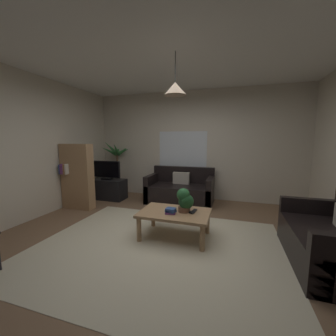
# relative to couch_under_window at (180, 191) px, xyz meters

# --- Properties ---
(floor) EXTENTS (5.18, 4.87, 0.02)m
(floor) POSITION_rel_couch_under_window_xyz_m (0.22, -1.96, -0.29)
(floor) COLOR brown
(floor) RESTS_ON ground
(rug) EXTENTS (3.36, 2.68, 0.01)m
(rug) POSITION_rel_couch_under_window_xyz_m (0.22, -2.16, -0.27)
(rug) COLOR beige
(rug) RESTS_ON ground
(wall_back) EXTENTS (5.30, 0.06, 2.69)m
(wall_back) POSITION_rel_couch_under_window_xyz_m (0.22, 0.50, 1.07)
(wall_back) COLOR beige
(wall_back) RESTS_ON ground
(wall_left) EXTENTS (0.06, 4.87, 2.69)m
(wall_left) POSITION_rel_couch_under_window_xyz_m (-2.40, -1.96, 1.07)
(wall_left) COLOR beige
(wall_left) RESTS_ON ground
(ceiling) EXTENTS (5.18, 4.87, 0.02)m
(ceiling) POSITION_rel_couch_under_window_xyz_m (0.22, -1.96, 2.42)
(ceiling) COLOR white
(window_pane) EXTENTS (1.23, 0.01, 1.10)m
(window_pane) POSITION_rel_couch_under_window_xyz_m (-0.07, 0.47, 0.87)
(window_pane) COLOR white
(couch_under_window) EXTENTS (1.54, 0.82, 0.82)m
(couch_under_window) POSITION_rel_couch_under_window_xyz_m (0.00, 0.00, 0.00)
(couch_under_window) COLOR black
(couch_under_window) RESTS_ON ground
(couch_right_side) EXTENTS (0.82, 1.38, 0.82)m
(couch_right_side) POSITION_rel_couch_under_window_xyz_m (2.33, -1.93, 0.00)
(couch_right_side) COLOR black
(couch_right_side) RESTS_ON ground
(coffee_table) EXTENTS (1.05, 0.69, 0.40)m
(coffee_table) POSITION_rel_couch_under_window_xyz_m (0.36, -1.79, 0.07)
(coffee_table) COLOR #A87F56
(coffee_table) RESTS_ON ground
(book_on_table_0) EXTENTS (0.16, 0.11, 0.02)m
(book_on_table_0) POSITION_rel_couch_under_window_xyz_m (0.33, -1.90, 0.14)
(book_on_table_0) COLOR #72387F
(book_on_table_0) RESTS_ON coffee_table
(book_on_table_1) EXTENTS (0.17, 0.14, 0.03)m
(book_on_table_1) POSITION_rel_couch_under_window_xyz_m (0.33, -1.88, 0.17)
(book_on_table_1) COLOR #2D4C8C
(book_on_table_1) RESTS_ON coffee_table
(book_on_table_2) EXTENTS (0.14, 0.12, 0.03)m
(book_on_table_2) POSITION_rel_couch_under_window_xyz_m (0.33, -1.89, 0.20)
(book_on_table_2) COLOR #2D4C8C
(book_on_table_2) RESTS_ON coffee_table
(remote_on_table_0) EXTENTS (0.17, 0.11, 0.02)m
(remote_on_table_0) POSITION_rel_couch_under_window_xyz_m (0.58, -1.77, 0.14)
(remote_on_table_0) COLOR black
(remote_on_table_0) RESTS_ON coffee_table
(remote_on_table_1) EXTENTS (0.07, 0.16, 0.02)m
(remote_on_table_1) POSITION_rel_couch_under_window_xyz_m (0.64, -1.70, 0.14)
(remote_on_table_1) COLOR black
(remote_on_table_1) RESTS_ON coffee_table
(potted_plant_on_table) EXTENTS (0.25, 0.24, 0.37)m
(potted_plant_on_table) POSITION_rel_couch_under_window_xyz_m (0.51, -1.76, 0.32)
(potted_plant_on_table) COLOR brown
(potted_plant_on_table) RESTS_ON coffee_table
(tv_stand) EXTENTS (0.90, 0.44, 0.50)m
(tv_stand) POSITION_rel_couch_under_window_xyz_m (-1.82, -0.28, -0.03)
(tv_stand) COLOR black
(tv_stand) RESTS_ON ground
(tv) EXTENTS (0.74, 0.16, 0.47)m
(tv) POSITION_rel_couch_under_window_xyz_m (-1.82, -0.30, 0.46)
(tv) COLOR black
(tv) RESTS_ON tv_stand
(potted_palm_corner) EXTENTS (0.81, 0.89, 1.47)m
(potted_palm_corner) POSITION_rel_couch_under_window_xyz_m (-1.85, 0.27, 0.39)
(potted_palm_corner) COLOR #B77051
(potted_palm_corner) RESTS_ON ground
(bookshelf_corner) EXTENTS (0.70, 0.31, 1.40)m
(bookshelf_corner) POSITION_rel_couch_under_window_xyz_m (-2.01, -1.11, 0.43)
(bookshelf_corner) COLOR #A87F56
(bookshelf_corner) RESTS_ON ground
(pendant_lamp) EXTENTS (0.31, 0.31, 0.58)m
(pendant_lamp) POSITION_rel_couch_under_window_xyz_m (0.36, -1.79, 1.92)
(pendant_lamp) COLOR black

